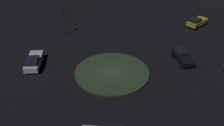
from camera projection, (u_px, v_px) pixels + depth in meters
ground_plane at (112, 73)px, 30.92m from camera, size 114.80×114.80×0.00m
roundabout_island at (112, 72)px, 30.86m from camera, size 9.29×9.29×0.23m
car_black at (183, 56)px, 32.96m from camera, size 3.25×4.23×1.35m
car_white at (34, 61)px, 31.79m from camera, size 3.89×4.63×1.46m
car_yellow at (197, 22)px, 42.24m from camera, size 4.06×2.20×1.52m
traffic_light_south at (65, 18)px, 38.54m from camera, size 0.31×0.36×3.98m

